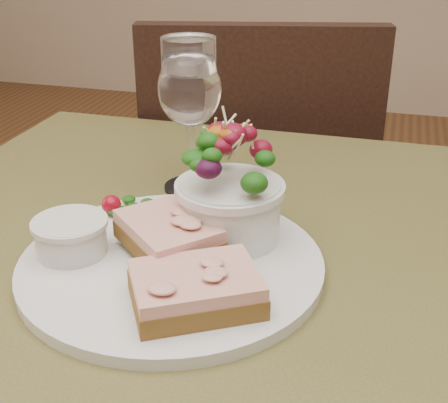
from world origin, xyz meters
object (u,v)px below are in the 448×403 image
(salad_bowl, at_px, (230,185))
(wine_glass, at_px, (190,94))
(dinner_plate, at_px, (171,264))
(sandwich_back, at_px, (168,234))
(sandwich_front, at_px, (196,289))
(ramekin, at_px, (71,235))
(chair_far, at_px, (255,282))
(cafe_table, at_px, (217,337))

(salad_bowl, xyz_separation_m, wine_glass, (-0.08, 0.13, 0.05))
(dinner_plate, xyz_separation_m, sandwich_back, (-0.01, 0.01, 0.03))
(sandwich_front, xyz_separation_m, ramekin, (-0.15, 0.05, 0.00))
(chair_far, height_order, wine_glass, wine_glass)
(cafe_table, distance_m, salad_bowl, 0.17)
(salad_bowl, bearing_deg, wine_glass, 123.09)
(dinner_plate, distance_m, sandwich_back, 0.03)
(cafe_table, relative_size, chair_far, 0.89)
(sandwich_front, height_order, ramekin, ramekin)
(chair_far, height_order, sandwich_front, chair_far)
(sandwich_back, xyz_separation_m, ramekin, (-0.09, -0.02, -0.00))
(sandwich_back, relative_size, wine_glass, 0.71)
(dinner_plate, distance_m, sandwich_front, 0.08)
(dinner_plate, height_order, ramekin, ramekin)
(sandwich_back, height_order, ramekin, sandwich_back)
(dinner_plate, bearing_deg, wine_glass, 102.29)
(sandwich_front, relative_size, salad_bowl, 1.06)
(cafe_table, xyz_separation_m, salad_bowl, (0.01, 0.03, 0.17))
(chair_far, relative_size, ramekin, 12.94)
(wine_glass, bearing_deg, sandwich_front, -70.89)
(cafe_table, xyz_separation_m, chair_far, (-0.10, 0.65, -0.36))
(ramekin, bearing_deg, chair_far, 87.11)
(chair_far, bearing_deg, sandwich_front, 85.32)
(sandwich_front, height_order, sandwich_back, sandwich_back)
(sandwich_back, xyz_separation_m, wine_glass, (-0.04, 0.18, 0.09))
(chair_far, distance_m, sandwich_back, 0.84)
(cafe_table, height_order, sandwich_back, sandwich_back)
(salad_bowl, distance_m, wine_glass, 0.16)
(cafe_table, bearing_deg, sandwich_front, -83.77)
(cafe_table, bearing_deg, wine_glass, 116.43)
(chair_far, xyz_separation_m, dinner_plate, (0.06, -0.68, 0.46))
(chair_far, bearing_deg, dinner_plate, 82.24)
(ramekin, bearing_deg, sandwich_front, -19.27)
(chair_far, distance_m, ramekin, 0.85)
(chair_far, height_order, ramekin, chair_far)
(dinner_plate, relative_size, sandwich_back, 2.40)
(cafe_table, height_order, wine_glass, wine_glass)
(chair_far, xyz_separation_m, ramekin, (-0.04, -0.70, 0.49))
(cafe_table, xyz_separation_m, wine_glass, (-0.08, 0.16, 0.22))
(dinner_plate, distance_m, wine_glass, 0.23)
(cafe_table, distance_m, sandwich_front, 0.16)
(sandwich_front, xyz_separation_m, salad_bowl, (-0.00, 0.12, 0.04))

